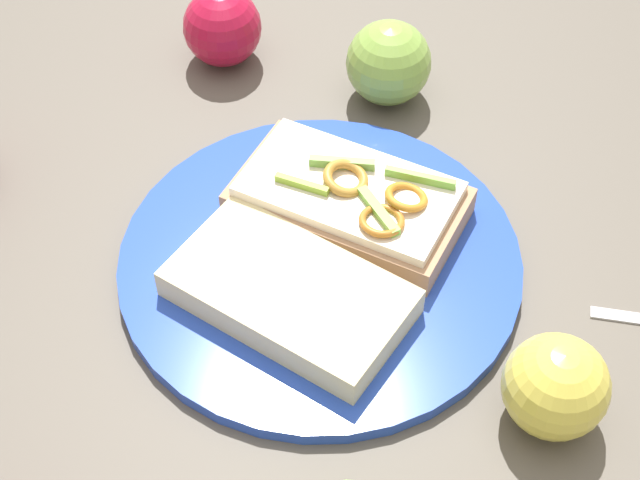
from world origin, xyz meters
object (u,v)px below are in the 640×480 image
Objects in this scene: plate at (320,262)px; apple_4 at (389,63)px; bread_slice_side at (289,293)px; sandwich at (350,200)px; apple_2 at (556,386)px; apple_3 at (222,27)px.

apple_4 is at bearing 144.90° from plate.
bread_slice_side reaches higher than plate.
bread_slice_side is at bearing -90.61° from sandwich.
apple_4 reaches higher than sandwich.
plate is 0.22m from apple_4.
apple_2 and apple_3 have the same top height.
apple_2 reaches higher than sandwich.
plate is at bearing 1.19° from apple_3.
bread_slice_side is (0.07, -0.07, -0.00)m from sandwich.
bread_slice_side is 0.20m from apple_2.
bread_slice_side is at bearing -5.56° from apple_3.
apple_2 is 0.99× the size of apple_3.
plate is at bearing -35.10° from apple_4.
sandwich is 2.69× the size of apple_3.
sandwich is at bearing -31.66° from apple_4.
plate is 0.21m from apple_2.
apple_4 is at bearing 177.71° from apple_2.
apple_2 is at bearing -2.29° from apple_4.
sandwich is at bearing -161.17° from apple_2.
plate is 0.05m from bread_slice_side.
plate is 0.06m from sandwich.
apple_4 reaches higher than bread_slice_side.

